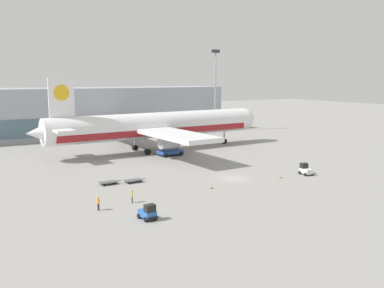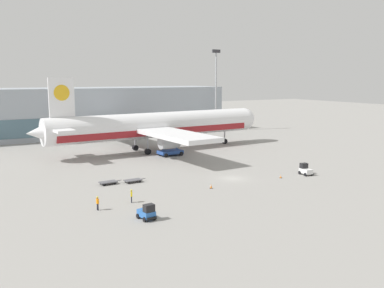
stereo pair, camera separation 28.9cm
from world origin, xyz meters
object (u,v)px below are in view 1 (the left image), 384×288
Objects in this scene: scissor_lift_loader at (170,147)px; baggage_tug_mid at (305,170)px; baggage_dolly_second at (133,180)px; airplane_main at (154,126)px; baggage_tug_foreground at (148,212)px; baggage_dolly_lead at (109,182)px; ground_crew_near at (132,195)px; traffic_cone_near at (281,176)px; ground_crew_far at (98,202)px; traffic_cone_far at (212,186)px; light_mast at (215,85)px.

scissor_lift_loader is 2.06× the size of baggage_tug_mid.
baggage_dolly_second is (-16.35, -18.77, -1.54)m from scissor_lift_loader.
airplane_main reaches higher than baggage_dolly_second.
baggage_dolly_second is at bearing 156.45° from baggage_tug_foreground.
baggage_tug_mid is 0.70× the size of baggage_dolly_lead.
traffic_cone_near is (27.65, 1.00, -0.83)m from ground_crew_near.
baggage_dolly_lead is 2.02× the size of ground_crew_far.
airplane_main is at bearing 79.33° from traffic_cone_far.
ground_crew_near is at bearing -177.93° from traffic_cone_near.
light_mast is at bearing 33.76° from airplane_main.
light_mast reaches higher than baggage_dolly_lead.
baggage_tug_foreground is 29.90m from traffic_cone_near.
baggage_tug_mid is 0.70× the size of baggage_dolly_second.
light_mast is 73.67m from traffic_cone_far.
scissor_lift_loader is 27.16m from baggage_dolly_lead.
traffic_cone_near is at bearing -23.92° from baggage_dolly_lead.
baggage_dolly_second is at bearing -14.31° from baggage_dolly_lead.
traffic_cone_near is (7.41, -35.38, -5.57)m from airplane_main.
traffic_cone_far is (-7.23, -28.28, -1.58)m from scissor_lift_loader.
baggage_tug_mid is 34.22m from baggage_dolly_lead.
baggage_tug_foreground is at bearing 15.88° from ground_crew_near.
ground_crew_far is at bearing -176.46° from traffic_cone_near.
scissor_lift_loader is 31.12m from baggage_tug_mid.
airplane_main is 22.34× the size of baggage_tug_mid.
baggage_dolly_second is (-15.79, -25.85, -5.45)m from airplane_main.
baggage_dolly_second is 2.02× the size of ground_crew_near.
ground_crew_near is (-20.80, -29.30, -0.83)m from scissor_lift_loader.
baggage_dolly_lead is at bearing -136.57° from light_mast.
baggage_tug_foreground is 0.70× the size of baggage_dolly_lead.
baggage_dolly_second is 6.86× the size of traffic_cone_near.
traffic_cone_far is (-6.66, -35.36, -5.49)m from airplane_main.
ground_crew_far is at bearing -173.72° from traffic_cone_far.
baggage_tug_foreground is 18.86m from baggage_dolly_second.
baggage_dolly_second is 13.17m from traffic_cone_far.
baggage_tug_foreground is 7.67m from ground_crew_far.
ground_crew_far reaches higher than baggage_dolly_second.
airplane_main is at bearing 101.83° from traffic_cone_near.
traffic_cone_far is at bearing -41.33° from baggage_dolly_lead.
airplane_main is 22.35× the size of baggage_tug_foreground.
scissor_lift_loader is at bearing 142.62° from baggage_tug_foreground.
baggage_tug_mid reaches higher than traffic_cone_near.
traffic_cone_far is (13.06, -10.28, -0.04)m from baggage_dolly_lead.
baggage_dolly_lead is 4.01m from baggage_dolly_second.
baggage_dolly_second is at bearing -133.91° from light_mast.
ground_crew_far reaches higher than traffic_cone_near.
airplane_main is 31.34× the size of ground_crew_far.
airplane_main is 82.26× the size of traffic_cone_far.
scissor_lift_loader is at bearing -135.47° from light_mast.
baggage_tug_foreground reaches higher than baggage_dolly_lead.
baggage_dolly_lead is (1.52, 18.83, -0.49)m from baggage_tug_foreground.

